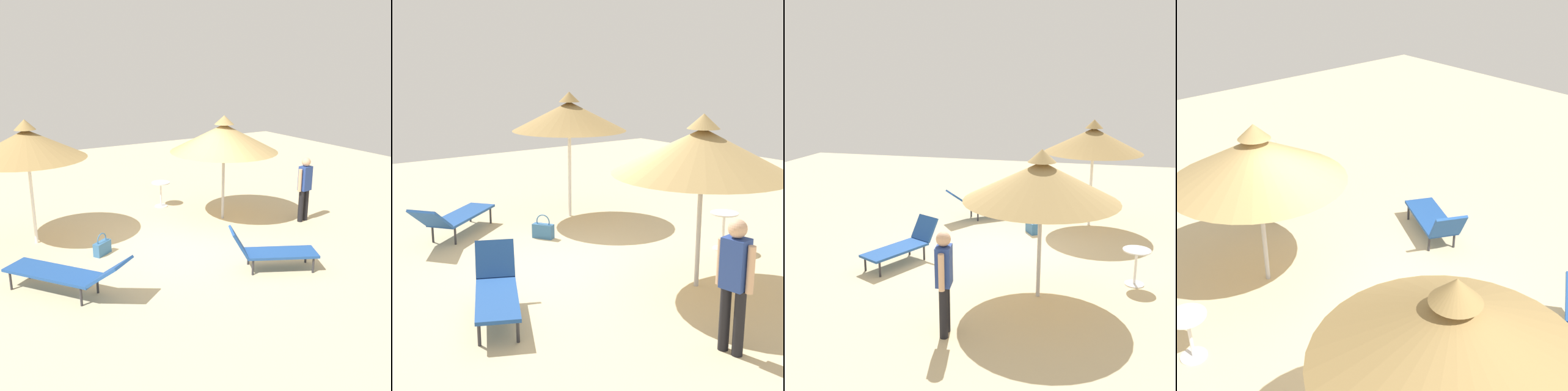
{
  "view_description": "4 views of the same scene",
  "coord_description": "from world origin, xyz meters",
  "views": [
    {
      "loc": [
        8.37,
        -4.78,
        3.98
      ],
      "look_at": [
        0.48,
        -0.08,
        1.23
      ],
      "focal_mm": 42.31,
      "sensor_mm": 36.0,
      "label": 1
    },
    {
      "loc": [
        5.18,
        7.04,
        3.34
      ],
      "look_at": [
        0.37,
        0.55,
        1.42
      ],
      "focal_mm": 51.01,
      "sensor_mm": 36.0,
      "label": 2
    },
    {
      "loc": [
        -1.86,
        9.41,
        3.83
      ],
      "look_at": [
        0.35,
        0.66,
        1.55
      ],
      "focal_mm": 43.64,
      "sensor_mm": 36.0,
      "label": 3
    },
    {
      "loc": [
        -4.54,
        -5.21,
        5.29
      ],
      "look_at": [
        0.41,
        0.56,
        1.45
      ],
      "focal_mm": 51.08,
      "sensor_mm": 36.0,
      "label": 4
    }
  ],
  "objects": [
    {
      "name": "ground",
      "position": [
        0.0,
        0.0,
        -0.05
      ],
      "size": [
        24.0,
        24.0,
        0.1
      ],
      "primitive_type": "cube",
      "color": "beige"
    },
    {
      "name": "parasol_umbrella_front",
      "position": [
        -1.71,
        -2.93,
        2.24
      ],
      "size": [
        2.49,
        2.49,
        2.77
      ],
      "color": "white",
      "rests_on": "ground"
    },
    {
      "name": "parasol_umbrella_near_right",
      "position": [
        -0.95,
        1.59,
        2.1
      ],
      "size": [
        2.68,
        2.68,
        2.65
      ],
      "color": "#B2B2B7",
      "rests_on": "ground"
    },
    {
      "name": "lounge_chair_center",
      "position": [
        2.0,
        0.68,
        0.4
      ],
      "size": [
        1.25,
        1.78,
        0.85
      ],
      "color": "#1E478C",
      "rests_on": "ground"
    },
    {
      "name": "lounge_chair_back",
      "position": [
        1.02,
        -2.98,
        0.42
      ],
      "size": [
        2.25,
        1.9,
        0.83
      ],
      "color": "#1E478C",
      "rests_on": "ground"
    },
    {
      "name": "person_standing_far_right",
      "position": [
        0.25,
        3.23,
        0.94
      ],
      "size": [
        0.26,
        0.48,
        1.64
      ],
      "color": "black",
      "rests_on": "ground"
    },
    {
      "name": "handbag",
      "position": [
        -0.34,
        -1.88,
        0.16
      ],
      "size": [
        0.36,
        0.44,
        0.48
      ],
      "color": "#336699",
      "rests_on": "ground"
    },
    {
      "name": "side_table_round",
      "position": [
        -2.66,
        0.67,
        0.47
      ],
      "size": [
        0.51,
        0.51,
        0.7
      ],
      "color": "silver",
      "rests_on": "ground"
    }
  ]
}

